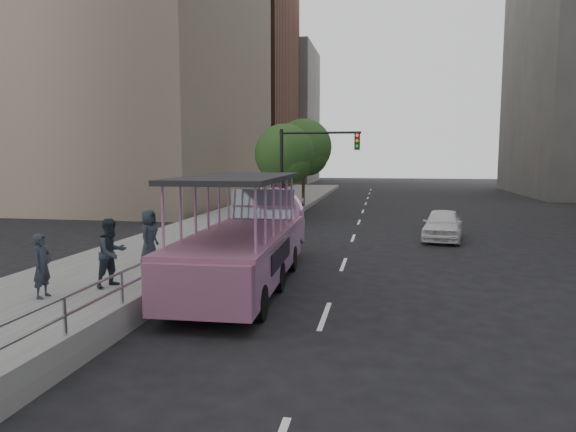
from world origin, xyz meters
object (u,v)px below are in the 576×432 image
Objects in this scene: pedestrian_mid at (112,253)px; street_tree_far at (305,149)px; duck_boat at (250,242)px; pedestrian_far at (149,237)px; parking_sign at (260,205)px; street_tree_near at (286,156)px; car at (443,225)px; pedestrian_near at (42,266)px; traffic_signal at (304,162)px.

pedestrian_mid is 23.58m from street_tree_far.
duck_boat is 3.55m from pedestrian_far.
parking_sign is at bearing -88.54° from street_tree_far.
parking_sign is at bearing -86.28° from street_tree_near.
parking_sign reaches higher than car.
street_tree_far is at bearing 94.03° from duck_boat.
duck_boat is 6.06m from parking_sign.
street_tree_near is at bearing -91.91° from street_tree_far.
street_tree_near is at bearing 18.33° from pedestrian_mid.
duck_boat is 5.58× the size of pedestrian_far.
pedestrian_far is at bearing -130.39° from car.
pedestrian_near is 0.57× the size of parking_sign.
pedestrian_mid is (1.12, 1.33, 0.12)m from pedestrian_near.
duck_boat is 3.53× the size of parking_sign.
pedestrian_far is (-3.52, 0.49, -0.02)m from duck_boat.
street_tree_near is at bearing 114.98° from traffic_signal.
parking_sign is at bearing -148.24° from car.
pedestrian_near is 4.36m from pedestrian_far.
pedestrian_far is at bearing 172.10° from duck_boat.
pedestrian_near is 25.02m from street_tree_far.
street_tree_far is at bearing 134.05° from car.
pedestrian_near is 0.25× the size of street_tree_far.
duck_boat is 6.17× the size of pedestrian_near.
street_tree_far is (-8.14, 11.68, 3.60)m from car.
street_tree_far is (-1.40, 9.43, 0.81)m from traffic_signal.
duck_boat is 15.17m from street_tree_near.
pedestrian_far reaches higher than car.
parking_sign reaches higher than pedestrian_near.
pedestrian_mid is 0.35× the size of traffic_signal.
street_tree_near is at bearing 154.91° from car.
pedestrian_far is 0.34× the size of traffic_signal.
traffic_signal is at bearing 79.47° from parking_sign.
pedestrian_near is at bearing -121.02° from car.
duck_boat is 11.35m from car.
parking_sign is at bearing -100.53° from traffic_signal.
duck_boat reaches higher than pedestrian_mid.
car is 1.47× the size of parking_sign.
street_tree_far reaches higher than car.
street_tree_far is at bearing 91.46° from parking_sign.
street_tree_near reaches higher than duck_boat.
pedestrian_near is (-10.96, -12.97, 0.40)m from car.
traffic_signal is (3.45, 10.93, 2.31)m from pedestrian_far.
car is at bearing -41.57° from pedestrian_near.
pedestrian_mid is 2.98m from pedestrian_far.
car is 0.64× the size of street_tree_far.
duck_boat is 4.02m from pedestrian_mid.
street_tree_far is (0.20, 6.00, 0.49)m from street_tree_near.
traffic_signal is (-6.74, 2.25, 2.80)m from car.
duck_boat is at bearing -49.83° from pedestrian_near.
street_tree_near is (2.62, 18.65, 2.72)m from pedestrian_near.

